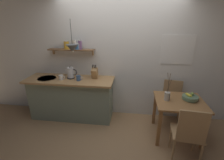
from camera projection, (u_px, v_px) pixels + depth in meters
name	position (u px, v px, depth m)	size (l,w,h in m)	color
ground_plane	(115.00, 128.00, 3.32)	(14.00, 14.00, 0.00)	#A87F56
back_wall	(129.00, 56.00, 3.42)	(6.80, 0.11, 2.70)	white
kitchen_counter	(72.00, 98.00, 3.57)	(1.83, 0.63, 0.91)	gray
wall_shelf	(73.00, 47.00, 3.35)	(0.97, 0.20, 0.32)	brown
dining_table	(179.00, 107.00, 2.92)	(0.84, 0.75, 0.73)	#9E6B3D
dining_chair_near	(189.00, 133.00, 2.37)	(0.48, 0.45, 0.96)	tan
dining_chair_far	(172.00, 100.00, 3.40)	(0.49, 0.50, 0.89)	tan
fruit_bowl	(190.00, 97.00, 2.90)	(0.27, 0.27, 0.13)	slate
twig_vase	(167.00, 96.00, 2.87)	(0.10, 0.10, 0.52)	#B7B2A8
electric_kettle	(71.00, 73.00, 3.39)	(0.25, 0.16, 0.25)	black
knife_block	(95.00, 73.00, 3.37)	(0.12, 0.19, 0.31)	tan
coffee_mug_by_sink	(61.00, 77.00, 3.33)	(0.13, 0.09, 0.10)	white
coffee_mug_spare	(79.00, 78.00, 3.28)	(0.13, 0.09, 0.11)	#3D5B89
pendant_lamp	(72.00, 48.00, 3.01)	(0.23, 0.23, 0.58)	black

